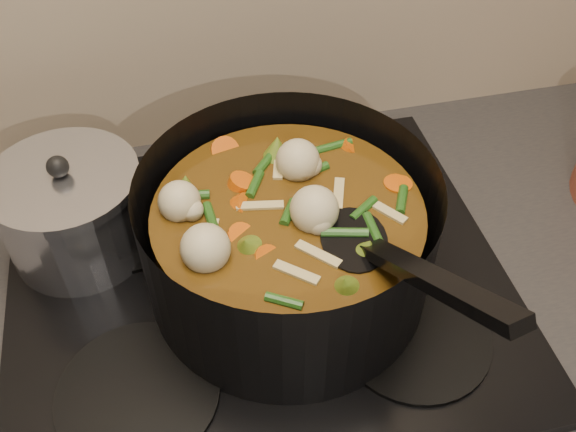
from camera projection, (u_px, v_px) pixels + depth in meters
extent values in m
cube|color=black|center=(260.00, 298.00, 0.85)|extent=(2.64, 0.64, 0.05)
cube|color=black|center=(259.00, 281.00, 0.82)|extent=(0.62, 0.54, 0.02)
cylinder|color=black|center=(138.00, 392.00, 0.70)|extent=(0.18, 0.18, 0.01)
cylinder|color=black|center=(414.00, 336.00, 0.75)|extent=(0.18, 0.18, 0.01)
cylinder|color=black|center=(125.00, 223.00, 0.87)|extent=(0.18, 0.18, 0.01)
cylinder|color=black|center=(349.00, 187.00, 0.93)|extent=(0.18, 0.18, 0.01)
cylinder|color=black|center=(288.00, 237.00, 0.75)|extent=(0.35, 0.35, 0.17)
cylinder|color=black|center=(288.00, 279.00, 0.80)|extent=(0.33, 0.33, 0.01)
cylinder|color=#4C2E0D|center=(288.00, 245.00, 0.76)|extent=(0.31, 0.31, 0.12)
cylinder|color=#C54B09|center=(327.00, 206.00, 0.73)|extent=(0.03, 0.04, 0.03)
cylinder|color=#C54B09|center=(311.00, 167.00, 0.77)|extent=(0.05, 0.04, 0.03)
cylinder|color=#C54B09|center=(230.00, 158.00, 0.78)|extent=(0.05, 0.05, 0.03)
cylinder|color=#C54B09|center=(232.00, 216.00, 0.71)|extent=(0.04, 0.04, 0.03)
cylinder|color=#C54B09|center=(243.00, 273.00, 0.66)|extent=(0.04, 0.04, 0.03)
cylinder|color=#C54B09|center=(308.00, 239.00, 0.69)|extent=(0.05, 0.05, 0.03)
cylinder|color=#C54B09|center=(360.00, 216.00, 0.71)|extent=(0.04, 0.04, 0.03)
cylinder|color=#C54B09|center=(345.00, 158.00, 0.78)|extent=(0.04, 0.04, 0.03)
cylinder|color=#C54B09|center=(269.00, 177.00, 0.76)|extent=(0.05, 0.05, 0.03)
cylinder|color=#C54B09|center=(204.00, 200.00, 0.73)|extent=(0.04, 0.05, 0.03)
sphere|color=beige|center=(350.00, 193.00, 0.72)|extent=(0.05, 0.05, 0.05)
sphere|color=beige|center=(254.00, 168.00, 0.75)|extent=(0.05, 0.05, 0.05)
sphere|color=beige|center=(249.00, 243.00, 0.67)|extent=(0.05, 0.05, 0.05)
sphere|color=beige|center=(352.00, 214.00, 0.70)|extent=(0.05, 0.05, 0.05)
cone|color=olive|center=(325.00, 269.00, 0.65)|extent=(0.05, 0.05, 0.04)
cone|color=olive|center=(363.00, 181.00, 0.74)|extent=(0.05, 0.05, 0.04)
cone|color=olive|center=(249.00, 157.00, 0.77)|extent=(0.05, 0.05, 0.04)
cone|color=olive|center=(210.00, 242.00, 0.68)|extent=(0.05, 0.05, 0.04)
cone|color=olive|center=(343.00, 261.00, 0.66)|extent=(0.05, 0.05, 0.04)
cylinder|color=#215017|center=(309.00, 180.00, 0.75)|extent=(0.01, 0.05, 0.01)
cylinder|color=#215017|center=(254.00, 146.00, 0.79)|extent=(0.04, 0.04, 0.01)
cylinder|color=#215017|center=(210.00, 188.00, 0.74)|extent=(0.05, 0.02, 0.01)
cylinder|color=#215017|center=(228.00, 232.00, 0.69)|extent=(0.03, 0.05, 0.01)
cylinder|color=#215017|center=(277.00, 242.00, 0.68)|extent=(0.03, 0.05, 0.01)
cylinder|color=#215017|center=(356.00, 274.00, 0.65)|extent=(0.05, 0.02, 0.01)
cylinder|color=#215017|center=(374.00, 213.00, 0.71)|extent=(0.04, 0.04, 0.01)
cylinder|color=#215017|center=(333.00, 177.00, 0.75)|extent=(0.01, 0.05, 0.01)
cylinder|color=#215017|center=(286.00, 177.00, 0.75)|extent=(0.04, 0.04, 0.01)
cylinder|color=#215017|center=(211.00, 166.00, 0.76)|extent=(0.05, 0.02, 0.01)
cylinder|color=#215017|center=(203.00, 220.00, 0.70)|extent=(0.03, 0.05, 0.01)
cylinder|color=#215017|center=(253.00, 252.00, 0.67)|extent=(0.03, 0.05, 0.01)
cylinder|color=#215017|center=(304.00, 241.00, 0.68)|extent=(0.05, 0.02, 0.01)
cube|color=tan|center=(220.00, 190.00, 0.74)|extent=(0.05, 0.01, 0.00)
cube|color=tan|center=(237.00, 253.00, 0.67)|extent=(0.02, 0.05, 0.00)
cube|color=tan|center=(333.00, 257.00, 0.67)|extent=(0.05, 0.04, 0.00)
cube|color=tan|center=(359.00, 194.00, 0.73)|extent=(0.04, 0.04, 0.00)
cube|color=tan|center=(289.00, 159.00, 0.77)|extent=(0.03, 0.05, 0.00)
cube|color=tan|center=(218.00, 192.00, 0.73)|extent=(0.05, 0.02, 0.00)
cube|color=tan|center=(241.00, 255.00, 0.67)|extent=(0.01, 0.05, 0.00)
ellipsoid|color=black|center=(354.00, 241.00, 0.68)|extent=(0.09, 0.11, 0.01)
cube|color=black|center=(434.00, 280.00, 0.57)|extent=(0.07, 0.20, 0.12)
cylinder|color=silver|center=(74.00, 215.00, 0.81)|extent=(0.18, 0.18, 0.11)
cylinder|color=silver|center=(62.00, 179.00, 0.77)|extent=(0.18, 0.18, 0.01)
sphere|color=black|center=(58.00, 167.00, 0.75)|extent=(0.03, 0.03, 0.03)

